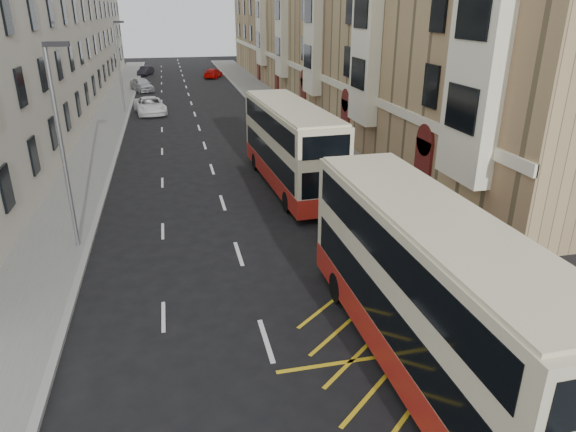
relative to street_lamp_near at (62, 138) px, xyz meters
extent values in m
cube|color=slate|center=(14.35, 18.00, -4.56)|extent=(4.00, 120.00, 0.15)
cube|color=slate|center=(-1.15, 18.00, -4.56)|extent=(3.00, 120.00, 0.15)
cube|color=gray|center=(12.35, 18.00, -4.56)|extent=(0.25, 120.00, 0.15)
cube|color=gray|center=(0.35, 18.00, -4.56)|extent=(0.25, 120.00, 0.15)
cube|color=tan|center=(21.35, 33.50, 2.86)|extent=(10.00, 79.00, 15.00)
cube|color=white|center=(16.32, 33.50, -0.64)|extent=(0.18, 79.00, 0.50)
cube|color=white|center=(16.00, -2.00, 2.86)|extent=(0.80, 3.20, 10.00)
cube|color=white|center=(16.00, 10.00, 2.86)|extent=(0.80, 3.20, 10.00)
cube|color=white|center=(16.00, 22.00, 2.86)|extent=(0.80, 3.20, 10.00)
cube|color=white|center=(16.00, 34.00, 2.86)|extent=(0.80, 3.20, 10.00)
cube|color=white|center=(16.00, 46.00, 2.86)|extent=(0.80, 3.20, 10.00)
cube|color=#551513|center=(16.30, 2.00, -2.94)|extent=(0.20, 1.60, 3.00)
cube|color=#551513|center=(16.30, 14.00, -2.94)|extent=(0.20, 1.60, 3.00)
cube|color=#551513|center=(16.30, 26.00, -2.94)|extent=(0.20, 1.60, 3.00)
cube|color=#551513|center=(16.30, 38.00, -2.94)|extent=(0.20, 1.60, 3.00)
cube|color=#551513|center=(16.30, 50.00, -2.94)|extent=(0.20, 1.60, 3.00)
cube|color=beige|center=(-7.15, 33.50, 1.86)|extent=(9.00, 79.00, 13.00)
cube|color=black|center=(13.91, -10.10, -3.19)|extent=(0.08, 0.08, 2.60)
cylinder|color=red|center=(12.60, -9.50, -3.99)|extent=(0.06, 0.06, 1.00)
cylinder|color=red|center=(12.60, -6.25, -3.99)|extent=(0.06, 0.06, 1.00)
cylinder|color=red|center=(12.60, -3.00, -3.99)|extent=(0.06, 0.06, 1.00)
cube|color=red|center=(12.60, -6.25, -3.51)|extent=(0.05, 6.50, 0.06)
cube|color=red|center=(12.60, -6.25, -3.94)|extent=(0.05, 6.50, 0.06)
cylinder|color=gray|center=(-0.05, 0.00, -0.49)|extent=(0.16, 0.16, 8.00)
cube|color=black|center=(0.35, 0.00, 3.41)|extent=(0.90, 0.18, 0.18)
cylinder|color=gray|center=(-0.05, 30.00, -0.49)|extent=(0.16, 0.16, 8.00)
cube|color=black|center=(0.35, 30.00, 3.41)|extent=(0.90, 0.18, 0.18)
cube|color=beige|center=(10.34, -9.97, -2.23)|extent=(2.69, 11.43, 4.10)
cube|color=#AB2016|center=(10.34, -9.97, -3.81)|extent=(2.72, 11.46, 0.93)
cube|color=black|center=(10.34, -9.97, -2.72)|extent=(2.72, 10.51, 1.14)
cube|color=black|center=(10.34, -9.97, -0.96)|extent=(2.72, 10.51, 1.04)
cube|color=beige|center=(10.34, -9.97, -0.14)|extent=(2.58, 10.97, 0.12)
cube|color=black|center=(10.30, -4.29, -2.67)|extent=(2.20, 0.10, 1.35)
cube|color=black|center=(10.30, -4.29, -0.54)|extent=(1.82, 0.10, 0.47)
cylinder|color=black|center=(9.14, -6.33, -4.12)|extent=(0.30, 1.04, 1.04)
cylinder|color=black|center=(11.48, -6.31, -4.12)|extent=(0.30, 1.04, 1.04)
cube|color=beige|center=(10.31, 5.72, -2.24)|extent=(3.11, 11.43, 4.07)
cube|color=#AB2016|center=(10.31, 5.72, -3.81)|extent=(3.14, 11.46, 0.93)
cube|color=black|center=(10.31, 5.72, -2.73)|extent=(3.10, 10.53, 1.13)
cube|color=black|center=(10.31, 5.72, -0.98)|extent=(3.10, 10.53, 1.03)
cube|color=beige|center=(10.31, 5.72, -0.17)|extent=(2.98, 10.97, 0.12)
cube|color=black|center=(10.05, 11.35, -2.68)|extent=(2.19, 0.19, 1.34)
cube|color=black|center=(10.05, 11.35, -0.57)|extent=(1.80, 0.17, 0.46)
cube|color=black|center=(10.58, 0.09, -2.68)|extent=(2.19, 0.19, 1.24)
cylinder|color=black|center=(8.98, 9.28, -4.12)|extent=(0.34, 1.04, 1.03)
cylinder|color=black|center=(11.30, 9.39, -4.12)|extent=(0.34, 1.04, 1.03)
cylinder|color=black|center=(9.32, 2.05, -4.12)|extent=(0.34, 1.04, 1.03)
cylinder|color=black|center=(11.65, 2.16, -4.12)|extent=(0.34, 1.04, 1.03)
imported|color=black|center=(14.50, -9.84, -3.60)|extent=(0.99, 0.85, 1.76)
imported|color=black|center=(13.63, -4.89, -3.69)|extent=(0.93, 0.40, 1.59)
imported|color=white|center=(2.36, 29.07, -3.88)|extent=(3.30, 5.79, 1.52)
imported|color=#AEB2B6|center=(1.15, 43.37, -3.85)|extent=(3.32, 4.99, 1.58)
imported|color=black|center=(1.15, 59.38, -4.00)|extent=(2.42, 4.08, 1.27)
imported|color=#A00604|center=(10.48, 54.10, -3.99)|extent=(3.26, 4.83, 1.30)
camera|label=1|loc=(4.12, -20.65, 4.64)|focal=32.00mm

